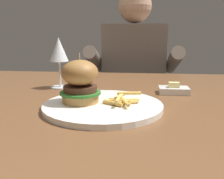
{
  "coord_description": "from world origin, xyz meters",
  "views": [
    {
      "loc": [
        0.08,
        -0.72,
        0.93
      ],
      "look_at": [
        0.01,
        -0.08,
        0.78
      ],
      "focal_mm": 40.0,
      "sensor_mm": 36.0,
      "label": 1
    }
  ],
  "objects_px": {
    "diner_person": "(133,95)",
    "main_plate": "(103,106)",
    "burger_sandwich": "(80,81)",
    "wine_glass": "(59,52)",
    "butter_dish": "(174,90)"
  },
  "relations": [
    {
      "from": "diner_person",
      "to": "main_plate",
      "type": "bearing_deg",
      "value": -93.94
    },
    {
      "from": "wine_glass",
      "to": "diner_person",
      "type": "height_order",
      "value": "diner_person"
    },
    {
      "from": "burger_sandwich",
      "to": "butter_dish",
      "type": "height_order",
      "value": "burger_sandwich"
    },
    {
      "from": "burger_sandwich",
      "to": "butter_dish",
      "type": "relative_size",
      "value": 1.34
    },
    {
      "from": "wine_glass",
      "to": "diner_person",
      "type": "relative_size",
      "value": 0.15
    },
    {
      "from": "main_plate",
      "to": "diner_person",
      "type": "bearing_deg",
      "value": 86.06
    },
    {
      "from": "wine_glass",
      "to": "main_plate",
      "type": "bearing_deg",
      "value": -51.65
    },
    {
      "from": "butter_dish",
      "to": "diner_person",
      "type": "height_order",
      "value": "diner_person"
    },
    {
      "from": "wine_glass",
      "to": "butter_dish",
      "type": "height_order",
      "value": "wine_glass"
    },
    {
      "from": "butter_dish",
      "to": "burger_sandwich",
      "type": "bearing_deg",
      "value": -145.0
    },
    {
      "from": "diner_person",
      "to": "wine_glass",
      "type": "bearing_deg",
      "value": -111.13
    },
    {
      "from": "burger_sandwich",
      "to": "wine_glass",
      "type": "height_order",
      "value": "wine_glass"
    },
    {
      "from": "main_plate",
      "to": "wine_glass",
      "type": "relative_size",
      "value": 1.74
    },
    {
      "from": "diner_person",
      "to": "burger_sandwich",
      "type": "bearing_deg",
      "value": -97.85
    },
    {
      "from": "main_plate",
      "to": "wine_glass",
      "type": "distance_m",
      "value": 0.32
    }
  ]
}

